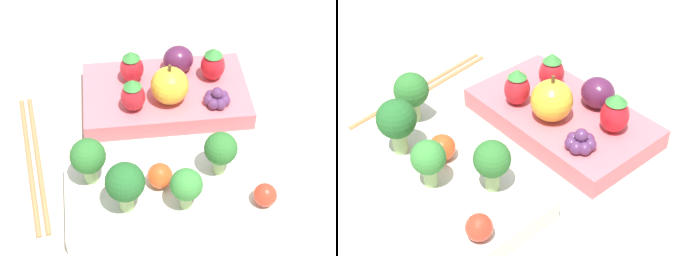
{
  "view_description": "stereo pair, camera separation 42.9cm",
  "coord_description": "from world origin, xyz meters",
  "views": [
    {
      "loc": [
        0.08,
        0.43,
        0.49
      ],
      "look_at": [
        -0.0,
        -0.0,
        0.03
      ],
      "focal_mm": 60.0,
      "sensor_mm": 36.0,
      "label": 1
    },
    {
      "loc": [
        -0.32,
        0.31,
        0.4
      ],
      "look_at": [
        -0.0,
        -0.0,
        0.03
      ],
      "focal_mm": 60.0,
      "sensor_mm": 36.0,
      "label": 2
    }
  ],
  "objects": [
    {
      "name": "broccoli_floret_0",
      "position": [
        -0.04,
        0.06,
        0.06
      ],
      "size": [
        0.04,
        0.04,
        0.05
      ],
      "color": "#93B770",
      "rests_on": "bento_box_savoury"
    },
    {
      "name": "grape_cluster",
      "position": [
        -0.07,
        -0.04,
        0.03
      ],
      "size": [
        0.03,
        0.03,
        0.02
      ],
      "color": "#562D5B",
      "rests_on": "bento_box_fruit"
    },
    {
      "name": "broccoli_floret_2",
      "position": [
        0.06,
        0.09,
        0.06
      ],
      "size": [
        0.04,
        0.04,
        0.06
      ],
      "color": "#93B770",
      "rests_on": "bento_box_savoury"
    },
    {
      "name": "bento_box_savoury",
      "position": [
        0.01,
        0.07,
        0.01
      ],
      "size": [
        0.23,
        0.11,
        0.02
      ],
      "color": "silver",
      "rests_on": "ground_plane"
    },
    {
      "name": "apple",
      "position": [
        -0.01,
        -0.06,
        0.05
      ],
      "size": [
        0.05,
        0.05,
        0.05
      ],
      "color": "gold",
      "rests_on": "bento_box_fruit"
    },
    {
      "name": "strawberry_2",
      "position": [
        0.03,
        -0.05,
        0.05
      ],
      "size": [
        0.03,
        0.03,
        0.04
      ],
      "color": "red",
      "rests_on": "bento_box_fruit"
    },
    {
      "name": "cherry_tomato_0",
      "position": [
        -0.08,
        0.11,
        0.03
      ],
      "size": [
        0.02,
        0.02,
        0.02
      ],
      "color": "red",
      "rests_on": "bento_box_savoury"
    },
    {
      "name": "chopsticks_pair",
      "position": [
        0.16,
        -0.01,
        0.0
      ],
      "size": [
        0.03,
        0.21,
        0.01
      ],
      "color": "#A37547",
      "rests_on": "ground_plane"
    },
    {
      "name": "ground_plane",
      "position": [
        0.0,
        0.0,
        0.0
      ],
      "size": [
        4.0,
        4.0,
        0.0
      ],
      "primitive_type": "plane",
      "color": "#BCB29E"
    },
    {
      "name": "broccoli_floret_3",
      "position": [
        0.09,
        0.04,
        0.06
      ],
      "size": [
        0.04,
        0.04,
        0.06
      ],
      "color": "#93B770",
      "rests_on": "bento_box_savoury"
    },
    {
      "name": "bento_box_fruit",
      "position": [
        -0.01,
        -0.08,
        0.01
      ],
      "size": [
        0.21,
        0.13,
        0.02
      ],
      "color": "#DB6670",
      "rests_on": "ground_plane"
    },
    {
      "name": "cherry_tomato_1",
      "position": [
        0.02,
        0.06,
        0.04
      ],
      "size": [
        0.03,
        0.03,
        0.03
      ],
      "color": "#DB4C1E",
      "rests_on": "bento_box_savoury"
    },
    {
      "name": "strawberry_0",
      "position": [
        -0.07,
        -0.09,
        0.05
      ],
      "size": [
        0.03,
        0.03,
        0.05
      ],
      "color": "red",
      "rests_on": "bento_box_fruit"
    },
    {
      "name": "plum",
      "position": [
        -0.03,
        -0.11,
        0.04
      ],
      "size": [
        0.04,
        0.04,
        0.03
      ],
      "color": "#511E42",
      "rests_on": "bento_box_fruit"
    },
    {
      "name": "strawberry_1",
      "position": [
        0.03,
        -0.1,
        0.05
      ],
      "size": [
        0.03,
        0.03,
        0.05
      ],
      "color": "red",
      "rests_on": "bento_box_fruit"
    },
    {
      "name": "broccoli_floret_1",
      "position": [
        0.0,
        0.1,
        0.05
      ],
      "size": [
        0.03,
        0.03,
        0.05
      ],
      "color": "#93B770",
      "rests_on": "bento_box_savoury"
    }
  ]
}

